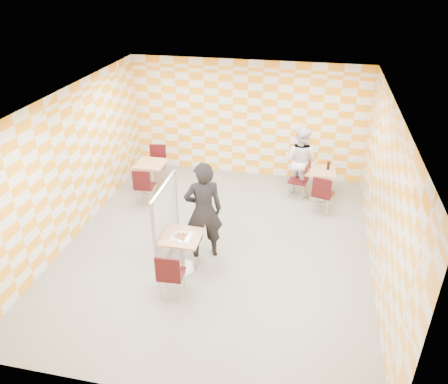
% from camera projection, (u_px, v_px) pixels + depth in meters
% --- Properties ---
extents(room_shell, '(7.00, 7.00, 7.00)m').
position_uv_depth(room_shell, '(223.00, 168.00, 8.61)').
color(room_shell, gray).
rests_on(room_shell, ground).
extents(main_table, '(0.70, 0.70, 0.75)m').
position_uv_depth(main_table, '(182.00, 247.00, 7.96)').
color(main_table, tan).
rests_on(main_table, ground).
extents(second_table, '(0.70, 0.70, 0.75)m').
position_uv_depth(second_table, '(319.00, 179.00, 10.38)').
color(second_table, tan).
rests_on(second_table, ground).
extents(empty_table, '(0.70, 0.70, 0.75)m').
position_uv_depth(empty_table, '(151.00, 172.00, 10.72)').
color(empty_table, tan).
rests_on(empty_table, ground).
extents(chair_main_front, '(0.45, 0.46, 0.92)m').
position_uv_depth(chair_main_front, '(170.00, 273.00, 7.25)').
color(chair_main_front, '#390B0D').
rests_on(chair_main_front, ground).
extents(chair_second_front, '(0.53, 0.53, 0.92)m').
position_uv_depth(chair_second_front, '(322.00, 192.00, 9.73)').
color(chair_second_front, '#390B0D').
rests_on(chair_second_front, ground).
extents(chair_second_side, '(0.50, 0.49, 0.92)m').
position_uv_depth(chair_second_side, '(302.00, 178.00, 10.36)').
color(chair_second_side, '#390B0D').
rests_on(chair_second_side, ground).
extents(chair_empty_near, '(0.45, 0.46, 0.92)m').
position_uv_depth(chair_empty_near, '(143.00, 184.00, 10.07)').
color(chair_empty_near, '#390B0D').
rests_on(chair_empty_near, ground).
extents(chair_empty_far, '(0.48, 0.49, 0.92)m').
position_uv_depth(chair_empty_far, '(158.00, 160.00, 11.27)').
color(chair_empty_far, '#390B0D').
rests_on(chair_empty_far, ground).
extents(partition, '(0.08, 1.38, 1.55)m').
position_uv_depth(partition, '(166.00, 221.00, 8.22)').
color(partition, white).
rests_on(partition, ground).
extents(man_dark, '(0.85, 0.71, 1.98)m').
position_uv_depth(man_dark, '(204.00, 211.00, 8.15)').
color(man_dark, black).
rests_on(man_dark, ground).
extents(man_white, '(1.00, 0.90, 1.70)m').
position_uv_depth(man_white, '(300.00, 160.00, 10.52)').
color(man_white, white).
rests_on(man_white, ground).
extents(pizza_on_foil, '(0.40, 0.40, 0.04)m').
position_uv_depth(pizza_on_foil, '(181.00, 236.00, 7.83)').
color(pizza_on_foil, silver).
rests_on(pizza_on_foil, main_table).
extents(sport_bottle, '(0.06, 0.06, 0.20)m').
position_uv_depth(sport_bottle, '(312.00, 165.00, 10.32)').
color(sport_bottle, white).
rests_on(sport_bottle, second_table).
extents(soda_bottle, '(0.07, 0.07, 0.23)m').
position_uv_depth(soda_bottle, '(328.00, 165.00, 10.24)').
color(soda_bottle, black).
rests_on(soda_bottle, second_table).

